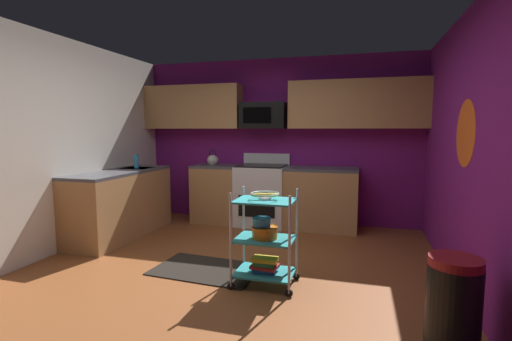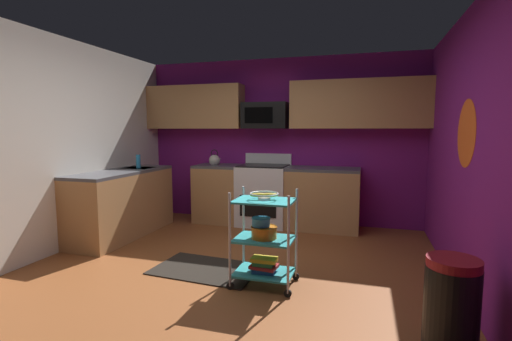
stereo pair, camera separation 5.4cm
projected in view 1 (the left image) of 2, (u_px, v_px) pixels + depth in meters
The scene contains 18 objects.
floor at pixel (226, 278), 3.74m from camera, with size 4.40×4.80×0.04m, color brown.
wall_back at pixel (278, 141), 5.91m from camera, with size 4.52×0.06×2.60m, color #751970.
wall_left at pixel (41, 146), 4.19m from camera, with size 0.06×4.80×2.60m, color silver.
wall_right at pixel (481, 152), 2.99m from camera, with size 0.06×4.80×2.60m, color #751970.
wall_flower_decal at pixel (465, 133), 3.33m from camera, with size 0.62×0.62×0.00m, color #E5591E.
counter_run at pixel (215, 199), 5.46m from camera, with size 3.48×2.31×0.92m.
oven_range at pixel (262, 194), 5.74m from camera, with size 0.76×0.65×1.10m.
upper_cabinets at pixel (278, 106), 5.66m from camera, with size 4.40×0.33×0.70m.
microwave at pixel (264, 116), 5.70m from camera, with size 0.70×0.39×0.40m.
rolling_cart at pixel (265, 239), 3.49m from camera, with size 0.62×0.42×0.91m.
fruit_bowl at pixel (265, 195), 3.44m from camera, with size 0.27×0.27×0.07m.
mixing_bowl_large at pixel (265, 232), 3.48m from camera, with size 0.25×0.25×0.11m.
mixing_bowl_small at pixel (262, 222), 3.48m from camera, with size 0.18×0.18×0.08m.
book_stack at pixel (265, 265), 3.51m from camera, with size 0.27×0.21×0.14m.
kettle at pixel (213, 160), 5.90m from camera, with size 0.21×0.18×0.26m.
dish_soap_bottle at pixel (136, 162), 5.35m from camera, with size 0.06×0.06×0.20m, color #2D8CBF.
trash_can at pixel (453, 306), 2.41m from camera, with size 0.34×0.42×0.66m.
floor_rug at pixel (206, 269), 3.90m from camera, with size 1.10×0.70×0.01m, color black.
Camera 1 is at (1.28, -3.37, 1.49)m, focal length 25.77 mm.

